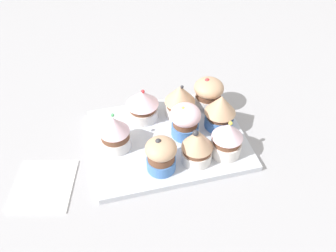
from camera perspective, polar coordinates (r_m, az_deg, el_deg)
name	(u,v)px	position (r cm, az deg, el deg)	size (l,w,h in cm)	color
ground_plane	(168,146)	(71.07, 0.00, -3.29)	(180.00, 180.00, 3.00)	#9E9EA3
baking_tray	(168,139)	(69.54, 0.00, -2.12)	(29.57, 22.97, 1.20)	silver
cupcake_0	(208,93)	(74.31, 6.55, 5.37)	(6.20, 6.20, 6.86)	white
cupcake_1	(180,100)	(71.48, 1.93, 4.25)	(6.26, 6.26, 7.51)	white
cupcake_2	(142,104)	(71.02, -4.16, 3.53)	(6.58, 6.58, 7.02)	white
cupcake_3	(220,111)	(69.51, 8.43, 2.46)	(6.14, 6.14, 7.55)	#477AC6
cupcake_4	(185,120)	(67.16, 2.83, 0.89)	(5.88, 5.88, 7.24)	#477AC6
cupcake_5	(114,131)	(65.75, -8.65, -0.82)	(5.60, 5.60, 7.58)	white
cupcake_6	(227,139)	(64.60, 9.50, -2.07)	(5.70, 5.70, 7.50)	white
cupcake_7	(197,146)	(62.67, 4.75, -3.17)	(5.66, 5.66, 7.73)	white
cupcake_8	(161,155)	(61.32, -1.13, -4.64)	(5.55, 5.55, 7.13)	#477AC6
napkin	(44,185)	(66.48, -19.42, -8.97)	(10.10, 11.20, 0.60)	white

